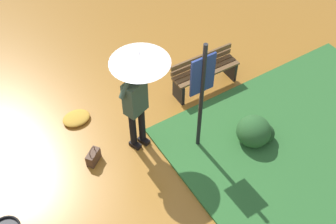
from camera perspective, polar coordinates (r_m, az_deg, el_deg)
ground_plane at (r=7.76m, az=-4.83°, el=-4.52°), size 18.00×18.00×0.00m
grass_verge at (r=8.12m, az=19.20°, el=-4.58°), size 4.80×4.00×0.05m
person_with_umbrella at (r=6.69m, az=-4.08°, el=4.55°), size 0.96×0.96×2.04m
info_sign_post at (r=6.70m, az=4.55°, el=3.33°), size 0.44×0.07×2.30m
handbag at (r=7.54m, az=-9.95°, el=-5.92°), size 0.32×0.29×0.37m
park_bench at (r=8.52m, az=4.92°, el=5.37°), size 1.40×0.39×0.75m
shrub_cluster at (r=7.76m, az=11.65°, el=-2.60°), size 0.68×0.62×0.56m
leaf_pile_near_person at (r=8.27m, az=-12.16°, el=-0.80°), size 0.53×0.42×0.12m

